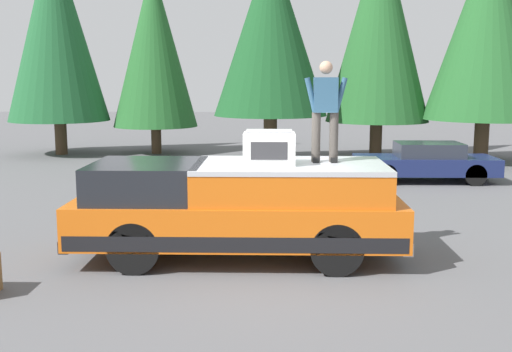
{
  "coord_description": "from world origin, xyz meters",
  "views": [
    {
      "loc": [
        -10.03,
        -0.15,
        3.07
      ],
      "look_at": [
        0.71,
        0.11,
        1.35
      ],
      "focal_mm": 43.35,
      "sensor_mm": 36.0,
      "label": 1
    }
  ],
  "objects": [
    {
      "name": "parked_car_navy",
      "position": [
        8.24,
        -4.74,
        0.58
      ],
      "size": [
        1.64,
        4.1,
        1.16
      ],
      "color": "navy",
      "rests_on": "ground"
    },
    {
      "name": "person_on_truck_bed",
      "position": [
        0.4,
        -1.06,
        2.55
      ],
      "size": [
        0.29,
        0.72,
        1.69
      ],
      "color": "#423D38",
      "rests_on": "pickup_truck"
    },
    {
      "name": "compressor_unit",
      "position": [
        0.07,
        -0.12,
        1.93
      ],
      "size": [
        0.65,
        0.84,
        0.56
      ],
      "color": "white",
      "rests_on": "pickup_truck"
    },
    {
      "name": "conifer_far_left",
      "position": [
        12.63,
        -7.83,
        4.88
      ],
      "size": [
        4.32,
        4.32,
        8.24
      ],
      "color": "#4C3826",
      "rests_on": "ground"
    },
    {
      "name": "ground_plane",
      "position": [
        0.0,
        0.0,
        0.0
      ],
      "size": [
        90.0,
        90.0,
        0.0
      ],
      "primitive_type": "plane",
      "color": "#565659"
    },
    {
      "name": "conifer_center_left",
      "position": [
        12.58,
        -0.12,
        4.72
      ],
      "size": [
        4.11,
        4.11,
        7.79
      ],
      "color": "#4C3826",
      "rests_on": "ground"
    },
    {
      "name": "conifer_center_right",
      "position": [
        14.84,
        4.52,
        4.28
      ],
      "size": [
        3.37,
        3.37,
        7.47
      ],
      "color": "#4C3826",
      "rests_on": "ground"
    },
    {
      "name": "conifer_left",
      "position": [
        13.8,
        -4.18,
        5.02
      ],
      "size": [
        3.91,
        3.91,
        8.67
      ],
      "color": "#4C3826",
      "rests_on": "ground"
    },
    {
      "name": "pickup_truck",
      "position": [
        0.21,
        0.41,
        0.87
      ],
      "size": [
        2.01,
        5.54,
        1.65
      ],
      "color": "orange",
      "rests_on": "ground"
    },
    {
      "name": "conifer_right",
      "position": [
        14.45,
        8.29,
        5.01
      ],
      "size": [
        3.93,
        3.93,
        8.68
      ],
      "color": "#4C3826",
      "rests_on": "ground"
    }
  ]
}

